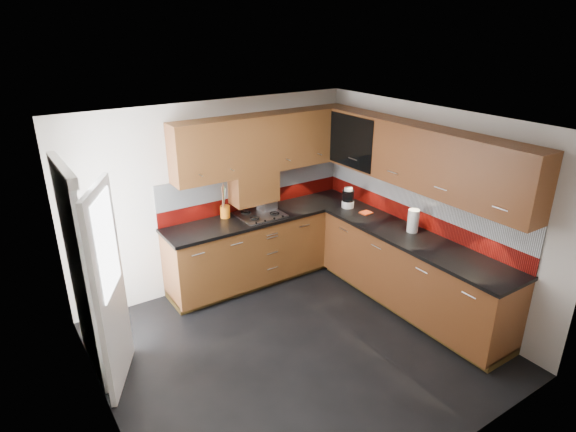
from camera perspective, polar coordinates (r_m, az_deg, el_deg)
room at (r=4.61m, az=1.05°, el=-0.39°), size 4.00×3.80×2.64m
base_cabinets at (r=6.16m, az=5.39°, el=-5.28°), size 2.70×3.20×0.95m
countertop at (r=5.94m, az=5.53°, el=-1.23°), size 2.72×3.22×0.04m
backsplash at (r=6.13m, az=5.95°, el=2.41°), size 2.70×3.20×0.54m
upper_cabinets at (r=5.81m, az=6.76°, el=7.76°), size 2.50×3.20×0.72m
extractor_hood at (r=6.21m, az=-4.12°, el=3.44°), size 0.60×0.33×0.40m
glass_cabinet at (r=6.32m, az=8.47°, el=9.09°), size 0.32×0.80×0.66m
back_door at (r=4.84m, az=-22.15°, el=-7.12°), size 0.42×1.19×2.04m
gas_hob at (r=6.19m, az=-3.27°, el=0.18°), size 0.56×0.50×0.04m
utensil_pot at (r=6.15m, az=-7.49°, el=0.69°), size 0.12×0.12×0.44m
toaster at (r=6.34m, az=-2.48°, el=1.44°), size 0.28×0.21×0.18m
food_processor at (r=6.47m, az=7.13°, el=2.08°), size 0.16×0.16×0.27m
paper_towel at (r=5.86m, az=14.61°, el=-0.55°), size 0.14×0.14×0.28m
orange_cloth at (r=6.34m, az=9.24°, el=0.38°), size 0.15×0.13×0.02m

